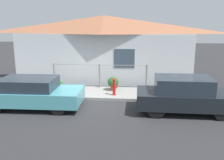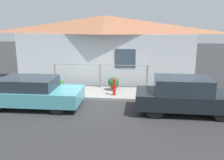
# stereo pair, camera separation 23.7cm
# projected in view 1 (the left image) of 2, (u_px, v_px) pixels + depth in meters

# --- Properties ---
(ground_plane) EXTENTS (60.00, 60.00, 0.00)m
(ground_plane) POSITION_uv_depth(u_px,v_px,m) (94.00, 101.00, 11.26)
(ground_plane) COLOR #2D2D30
(sidewalk) EXTENTS (24.00, 1.99, 0.13)m
(sidewalk) POSITION_uv_depth(u_px,v_px,m) (98.00, 93.00, 12.20)
(sidewalk) COLOR gray
(sidewalk) RESTS_ON ground_plane
(house) EXTENTS (10.18, 2.23, 3.80)m
(house) POSITION_uv_depth(u_px,v_px,m) (104.00, 29.00, 14.01)
(house) COLOR silver
(house) RESTS_ON ground_plane
(fence) EXTENTS (4.90, 0.10, 1.23)m
(fence) POSITION_uv_depth(u_px,v_px,m) (100.00, 75.00, 12.85)
(fence) COLOR gray
(fence) RESTS_ON sidewalk
(car_left) EXTENTS (4.04, 1.83, 1.25)m
(car_left) POSITION_uv_depth(u_px,v_px,m) (32.00, 93.00, 10.24)
(car_left) COLOR teal
(car_left) RESTS_ON ground_plane
(car_right) EXTENTS (3.83, 1.66, 1.41)m
(car_right) POSITION_uv_depth(u_px,v_px,m) (185.00, 95.00, 9.66)
(car_right) COLOR black
(car_right) RESTS_ON ground_plane
(fire_hydrant) EXTENTS (0.34, 0.15, 0.82)m
(fire_hydrant) POSITION_uv_depth(u_px,v_px,m) (114.00, 86.00, 11.53)
(fire_hydrant) COLOR red
(fire_hydrant) RESTS_ON sidewalk
(potted_plant_near_hydrant) EXTENTS (0.55, 0.55, 0.68)m
(potted_plant_near_hydrant) POSITION_uv_depth(u_px,v_px,m) (113.00, 83.00, 12.37)
(potted_plant_near_hydrant) COLOR #9E5638
(potted_plant_near_hydrant) RESTS_ON sidewalk
(potted_plant_by_fence) EXTENTS (0.34, 0.34, 0.49)m
(potted_plant_by_fence) POSITION_uv_depth(u_px,v_px,m) (60.00, 85.00, 12.41)
(potted_plant_by_fence) COLOR brown
(potted_plant_by_fence) RESTS_ON sidewalk
(potted_plant_corner) EXTENTS (0.46, 0.46, 0.59)m
(potted_plant_corner) POSITION_uv_depth(u_px,v_px,m) (166.00, 85.00, 12.20)
(potted_plant_corner) COLOR slate
(potted_plant_corner) RESTS_ON sidewalk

